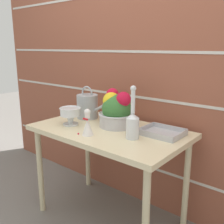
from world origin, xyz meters
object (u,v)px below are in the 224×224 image
watering_can (88,106)px  glass_decanter (133,123)px  crystal_pedestal_bowl (70,113)px  figurine_vase (88,125)px  wire_tray (162,133)px  flower_planter (117,111)px

watering_can → glass_decanter: size_ratio=0.92×
crystal_pedestal_bowl → figurine_vase: bearing=-17.8°
glass_decanter → figurine_vase: glass_decanter is taller
figurine_vase → wire_tray: figurine_vase is taller
watering_can → figurine_vase: watering_can is taller
watering_can → glass_decanter: (0.58, -0.17, 0.00)m
glass_decanter → watering_can: bearing=163.2°
watering_can → wire_tray: 0.69m
crystal_pedestal_bowl → flower_planter: 0.35m
crystal_pedestal_bowl → figurine_vase: size_ratio=0.89×
crystal_pedestal_bowl → figurine_vase: 0.28m
wire_tray → figurine_vase: bearing=-139.2°
wire_tray → crystal_pedestal_bowl: bearing=-159.5°
figurine_vase → wire_tray: 0.51m
flower_planter → crystal_pedestal_bowl: bearing=-146.5°
figurine_vase → wire_tray: (0.38, 0.33, -0.06)m
flower_planter → figurine_vase: bearing=-95.0°
watering_can → wire_tray: (0.69, 0.02, -0.09)m
glass_decanter → figurine_vase: bearing=-152.8°
flower_planter → wire_tray: (0.36, 0.05, -0.11)m
flower_planter → watering_can: bearing=174.3°
watering_can → glass_decanter: bearing=-16.8°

